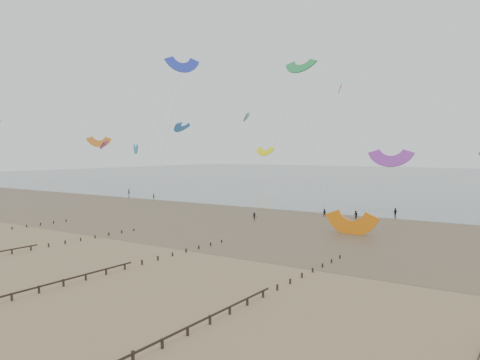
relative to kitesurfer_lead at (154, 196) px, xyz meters
The scene contains 7 objects.
ground 70.32m from the kitesurfer_lead, 47.11° to the right, with size 500.00×500.00×0.00m, color brown.
sea_and_shore 47.01m from the kitesurfer_lead, 21.35° to the right, with size 500.00×665.00×0.03m.
groynes 87.57m from the kitesurfer_lead, 53.69° to the right, with size 72.16×50.16×1.00m.
kitesurfer_lead is the anchor object (origin of this frame).
kitesurfers 77.97m from the kitesurfer_lead, ahead, with size 152.83×28.44×1.90m.
grounded_kite 68.66m from the kitesurfer_lead, 19.02° to the right, with size 7.49×3.92×5.70m, color orange, non-canonical shape.
kites_airborne 52.54m from the kitesurfer_lead, 47.11° to the left, with size 227.13×106.59×34.70m.
Camera 1 is at (43.30, -42.09, 13.24)m, focal length 35.00 mm.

